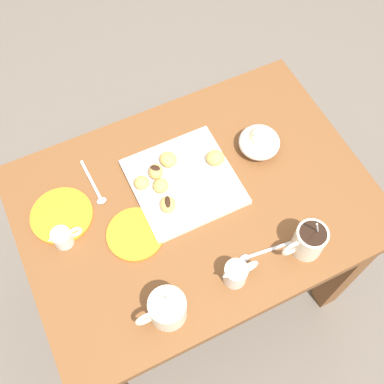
# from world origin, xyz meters

# --- Properties ---
(ground_plane) EXTENTS (8.00, 8.00, 0.00)m
(ground_plane) POSITION_xyz_m (0.00, 0.00, 0.00)
(ground_plane) COLOR #665B51
(dining_table) EXTENTS (0.99, 0.71, 0.70)m
(dining_table) POSITION_xyz_m (0.00, 0.00, 0.56)
(dining_table) COLOR brown
(dining_table) RESTS_ON ground_plane
(pastry_plate_square) EXTENTS (0.29, 0.29, 0.02)m
(pastry_plate_square) POSITION_xyz_m (0.01, -0.07, 0.71)
(pastry_plate_square) COLOR silver
(pastry_plate_square) RESTS_ON dining_table
(coffee_mug_cream_left) EXTENTS (0.12, 0.08, 0.15)m
(coffee_mug_cream_left) POSITION_xyz_m (-0.20, 0.26, 0.76)
(coffee_mug_cream_left) COLOR silver
(coffee_mug_cream_left) RESTS_ON dining_table
(coffee_mug_cream_right) EXTENTS (0.13, 0.09, 0.14)m
(coffee_mug_cream_right) POSITION_xyz_m (0.20, 0.26, 0.75)
(coffee_mug_cream_right) COLOR silver
(coffee_mug_cream_right) RESTS_ON dining_table
(cream_pitcher_white) EXTENTS (0.10, 0.06, 0.07)m
(cream_pitcher_white) POSITION_xyz_m (0.01, 0.25, 0.74)
(cream_pitcher_white) COLOR silver
(cream_pitcher_white) RESTS_ON dining_table
(ice_cream_bowl) EXTENTS (0.12, 0.12, 0.09)m
(ice_cream_bowl) POSITION_xyz_m (-0.24, -0.08, 0.74)
(ice_cream_bowl) COLOR silver
(ice_cream_bowl) RESTS_ON dining_table
(chocolate_sauce_pitcher) EXTENTS (0.09, 0.05, 0.06)m
(chocolate_sauce_pitcher) POSITION_xyz_m (0.37, -0.04, 0.73)
(chocolate_sauce_pitcher) COLOR silver
(chocolate_sauce_pitcher) RESTS_ON dining_table
(saucer_orange_left) EXTENTS (0.17, 0.17, 0.01)m
(saucer_orange_left) POSITION_xyz_m (0.36, -0.12, 0.71)
(saucer_orange_left) COLOR orange
(saucer_orange_left) RESTS_ON dining_table
(saucer_orange_right) EXTENTS (0.16, 0.16, 0.01)m
(saucer_orange_right) POSITION_xyz_m (0.19, 0.02, 0.71)
(saucer_orange_right) COLOR orange
(saucer_orange_right) RESTS_ON dining_table
(loose_spoon_near_saucer) EXTENTS (0.03, 0.16, 0.01)m
(loose_spoon_near_saucer) POSITION_xyz_m (0.24, -0.16, 0.71)
(loose_spoon_near_saucer) COLOR silver
(loose_spoon_near_saucer) RESTS_ON dining_table
(loose_spoon_by_plate) EXTENTS (0.16, 0.03, 0.01)m
(loose_spoon_by_plate) POSITION_xyz_m (-0.09, 0.22, 0.71)
(loose_spoon_by_plate) COLOR silver
(loose_spoon_by_plate) RESTS_ON dining_table
(beignet_0) EXTENTS (0.06, 0.06, 0.03)m
(beignet_0) POSITION_xyz_m (0.02, -0.14, 0.73)
(beignet_0) COLOR #DBA351
(beignet_0) RESTS_ON pastry_plate_square
(beignet_1) EXTENTS (0.06, 0.06, 0.03)m
(beignet_1) POSITION_xyz_m (0.08, -0.01, 0.73)
(beignet_1) COLOR #DBA351
(beignet_1) RESTS_ON pastry_plate_square
(chocolate_drizzle_1) EXTENTS (0.03, 0.04, 0.00)m
(chocolate_drizzle_1) POSITION_xyz_m (0.08, -0.01, 0.75)
(chocolate_drizzle_1) COLOR black
(chocolate_drizzle_1) RESTS_ON beignet_1
(beignet_2) EXTENTS (0.06, 0.06, 0.04)m
(beignet_2) POSITION_xyz_m (0.07, -0.12, 0.74)
(beignet_2) COLOR #DBA351
(beignet_2) RESTS_ON pastry_plate_square
(chocolate_drizzle_2) EXTENTS (0.03, 0.03, 0.00)m
(chocolate_drizzle_2) POSITION_xyz_m (0.07, -0.12, 0.76)
(chocolate_drizzle_2) COLOR black
(chocolate_drizzle_2) RESTS_ON beignet_2
(beignet_3) EXTENTS (0.07, 0.07, 0.04)m
(beignet_3) POSITION_xyz_m (-0.10, -0.08, 0.74)
(beignet_3) COLOR #DBA351
(beignet_3) RESTS_ON pastry_plate_square
(beignet_4) EXTENTS (0.06, 0.06, 0.03)m
(beignet_4) POSITION_xyz_m (0.07, -0.07, 0.73)
(beignet_4) COLOR #DBA351
(beignet_4) RESTS_ON pastry_plate_square
(beignet_5) EXTENTS (0.05, 0.05, 0.03)m
(beignet_5) POSITION_xyz_m (0.12, -0.10, 0.73)
(beignet_5) COLOR #DBA351
(beignet_5) RESTS_ON pastry_plate_square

